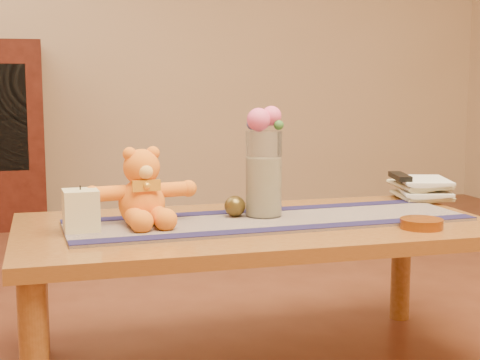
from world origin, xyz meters
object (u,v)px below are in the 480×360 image
object	(u,v)px
book_bottom	(399,197)
amber_dish	(421,224)
pillar_candle	(81,210)
bronze_ball	(235,206)
glass_vase	(264,174)
tv_remote	(400,176)
teddy_bear	(142,187)

from	to	relation	value
book_bottom	amber_dish	xyz separation A→B (m)	(-0.17, -0.46, 0.00)
pillar_candle	bronze_ball	distance (m)	0.47
glass_vase	book_bottom	distance (m)	0.61
bronze_ball	amber_dish	bearing A→B (deg)	-29.62
glass_vase	bronze_ball	xyz separation A→B (m)	(-0.09, 0.01, -0.10)
pillar_candle	tv_remote	size ratio (longest dim) A/B	0.71
glass_vase	bronze_ball	distance (m)	0.13
glass_vase	bronze_ball	world-z (taller)	glass_vase
amber_dish	teddy_bear	bearing A→B (deg)	161.44
glass_vase	book_bottom	world-z (taller)	glass_vase
bronze_ball	book_bottom	xyz separation A→B (m)	(0.65, 0.18, -0.03)
teddy_bear	tv_remote	world-z (taller)	teddy_bear
book_bottom	amber_dish	bearing A→B (deg)	-100.27
bronze_ball	glass_vase	bearing A→B (deg)	-7.68
bronze_ball	tv_remote	bearing A→B (deg)	15.13
book_bottom	tv_remote	world-z (taller)	tv_remote
bronze_ball	amber_dish	size ratio (longest dim) A/B	0.53
teddy_bear	book_bottom	world-z (taller)	teddy_bear
teddy_bear	book_bottom	xyz separation A→B (m)	(0.93, 0.20, -0.10)
amber_dish	pillar_candle	bearing A→B (deg)	168.27
book_bottom	tv_remote	xyz separation A→B (m)	(-0.00, -0.01, 0.07)
pillar_candle	bronze_ball	size ratio (longest dim) A/B	1.76
amber_dish	glass_vase	bearing A→B (deg)	146.35
glass_vase	tv_remote	xyz separation A→B (m)	(0.56, 0.19, -0.05)
tv_remote	bronze_ball	bearing A→B (deg)	-151.63
teddy_bear	book_bottom	bearing A→B (deg)	4.33
teddy_bear	bronze_ball	size ratio (longest dim) A/B	4.80
tv_remote	amber_dish	world-z (taller)	tv_remote
glass_vase	book_bottom	size ratio (longest dim) A/B	1.17
bronze_ball	tv_remote	xyz separation A→B (m)	(0.65, 0.18, 0.04)
amber_dish	tv_remote	bearing A→B (deg)	69.35
book_bottom	tv_remote	bearing A→B (deg)	-93.00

